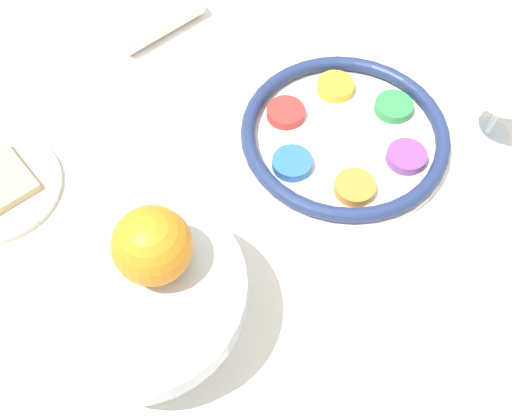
% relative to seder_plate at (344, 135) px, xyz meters
% --- Properties ---
extents(ground_plane, '(8.00, 8.00, 0.00)m').
position_rel_seder_plate_xyz_m(ground_plane, '(0.16, -0.07, -0.73)').
color(ground_plane, brown).
extents(dining_table, '(1.40, 1.00, 0.72)m').
position_rel_seder_plate_xyz_m(dining_table, '(0.16, -0.07, -0.37)').
color(dining_table, silver).
rests_on(dining_table, ground_plane).
extents(seder_plate, '(0.29, 0.29, 0.03)m').
position_rel_seder_plate_xyz_m(seder_plate, '(0.00, 0.00, 0.00)').
color(seder_plate, silver).
rests_on(seder_plate, dining_table).
extents(wine_glass, '(0.07, 0.07, 0.14)m').
position_rel_seder_plate_xyz_m(wine_glass, '(-0.18, 0.10, 0.09)').
color(wine_glass, silver).
rests_on(wine_glass, dining_table).
extents(fruit_stand, '(0.23, 0.23, 0.11)m').
position_rel_seder_plate_xyz_m(fruit_stand, '(0.35, 0.09, 0.07)').
color(fruit_stand, silver).
rests_on(fruit_stand, dining_table).
extents(orange_fruit, '(0.08, 0.08, 0.08)m').
position_rel_seder_plate_xyz_m(orange_fruit, '(0.32, 0.08, 0.13)').
color(orange_fruit, orange).
rests_on(orange_fruit, fruit_stand).
extents(napkin_roll, '(0.15, 0.06, 0.04)m').
position_rel_seder_plate_xyz_m(napkin_roll, '(0.10, -0.34, 0.01)').
color(napkin_roll, white).
rests_on(napkin_roll, dining_table).
extents(fork_left, '(0.07, 0.19, 0.01)m').
position_rel_seder_plate_xyz_m(fork_left, '(-0.03, 0.26, -0.01)').
color(fork_left, silver).
rests_on(fork_left, dining_table).
extents(fork_right, '(0.08, 0.19, 0.01)m').
position_rel_seder_plate_xyz_m(fork_right, '(-0.00, 0.26, -0.01)').
color(fork_right, silver).
rests_on(fork_right, dining_table).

